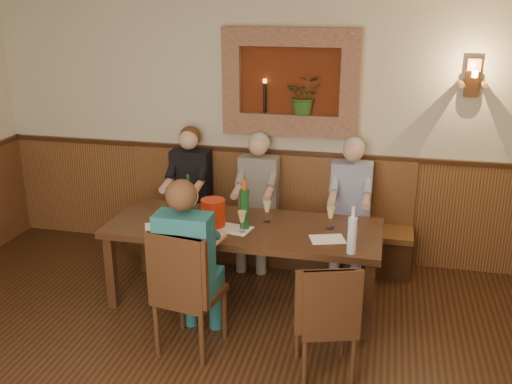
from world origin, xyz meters
TOP-DOWN VIEW (x-y plane):
  - room_shell at (0.00, 0.00)m, footprint 6.04×6.04m
  - wainscoting at (0.00, -0.00)m, footprint 6.02×6.02m
  - wall_niche at (0.24, 2.94)m, footprint 1.36×0.30m
  - wall_sconce at (1.90, 2.93)m, footprint 0.25×0.20m
  - dining_table at (0.00, 1.85)m, footprint 2.40×0.90m
  - bench at (0.00, 2.79)m, footprint 3.00×0.45m
  - chair_near_left at (-0.24, 1.04)m, footprint 0.53×0.53m
  - chair_near_right at (0.84, 0.95)m, footprint 0.51×0.51m
  - person_bench_left at (-0.81, 2.69)m, footprint 0.41×0.50m
  - person_bench_mid at (-0.07, 2.69)m, footprint 0.40×0.49m
  - person_bench_right at (0.87, 2.69)m, footprint 0.40×0.49m
  - person_chair_front at (-0.23, 1.07)m, footprint 0.42×0.52m
  - spittoon_bucket at (-0.26, 1.78)m, footprint 0.21×0.21m
  - wine_bottle_green_a at (0.03, 1.78)m, footprint 0.10×0.10m
  - wine_bottle_green_b at (-0.58, 2.05)m, footprint 0.09×0.09m
  - water_bottle at (0.96, 1.48)m, footprint 0.09×0.09m
  - tasting_sheet_a at (-0.71, 1.66)m, footprint 0.32×0.28m
  - tasting_sheet_b at (-0.07, 1.74)m, footprint 0.35×0.28m
  - tasting_sheet_c at (0.75, 1.71)m, footprint 0.33×0.28m
  - tasting_sheet_d at (-0.25, 1.57)m, footprint 0.28×0.22m
  - wine_glass_0 at (-0.23, 1.57)m, footprint 0.08×0.08m
  - wine_glass_1 at (0.96, 1.66)m, footprint 0.08×0.08m
  - wine_glass_2 at (0.75, 1.95)m, footprint 0.08×0.08m
  - wine_glass_3 at (0.03, 1.69)m, footprint 0.08×0.08m
  - wine_glass_4 at (-0.49, 1.68)m, footprint 0.08×0.08m
  - wine_glass_5 at (-0.30, 1.89)m, footprint 0.08×0.08m
  - wine_glass_6 at (-0.70, 1.92)m, footprint 0.08×0.08m
  - wine_glass_7 at (0.18, 1.97)m, footprint 0.08×0.08m

SIDE VIEW (x-z plane):
  - chair_near_right at x=0.84m, z-range -0.19..0.73m
  - chair_near_left at x=-0.24m, z-range -0.22..0.82m
  - bench at x=0.00m, z-range -0.23..0.88m
  - person_bench_right at x=0.87m, z-range -0.12..1.25m
  - person_bench_mid at x=-0.07m, z-range -0.12..1.25m
  - person_bench_left at x=-0.81m, z-range -0.12..1.27m
  - wainscoting at x=0.00m, z-range 0.01..1.16m
  - person_chair_front at x=-0.23m, z-range -0.12..1.30m
  - dining_table at x=0.00m, z-range 0.30..1.05m
  - tasting_sheet_a at x=-0.71m, z-range 0.75..0.75m
  - tasting_sheet_b at x=-0.07m, z-range 0.75..0.75m
  - tasting_sheet_c at x=0.75m, z-range 0.75..0.75m
  - tasting_sheet_d at x=-0.25m, z-range 0.75..0.75m
  - wine_glass_0 at x=-0.23m, z-range 0.75..0.94m
  - wine_glass_1 at x=0.96m, z-range 0.75..0.94m
  - wine_glass_2 at x=0.75m, z-range 0.75..0.94m
  - wine_glass_3 at x=0.03m, z-range 0.75..0.94m
  - wine_glass_4 at x=-0.49m, z-range 0.75..0.94m
  - wine_glass_5 at x=-0.30m, z-range 0.75..0.94m
  - wine_glass_6 at x=-0.70m, z-range 0.75..0.94m
  - wine_glass_7 at x=0.18m, z-range 0.75..0.94m
  - spittoon_bucket at x=-0.26m, z-range 0.75..0.99m
  - wine_bottle_green_b at x=-0.58m, z-range 0.71..1.08m
  - water_bottle at x=0.96m, z-range 0.71..1.10m
  - wine_bottle_green_a at x=0.03m, z-range 0.71..1.16m
  - wall_niche at x=0.24m, z-range 1.28..2.34m
  - room_shell at x=0.00m, z-range 0.48..3.30m
  - wall_sconce at x=1.90m, z-range 1.77..2.12m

